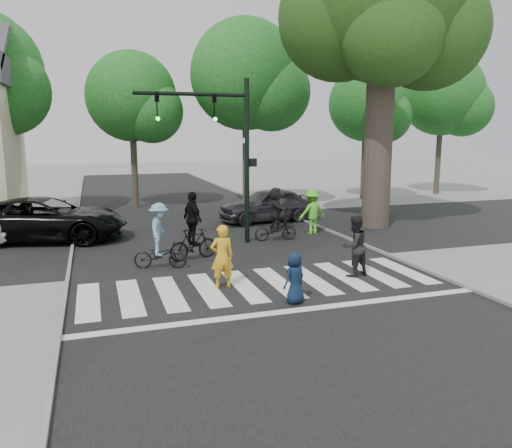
{
  "coord_description": "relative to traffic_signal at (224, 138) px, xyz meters",
  "views": [
    {
      "loc": [
        -4.23,
        -11.4,
        4.07
      ],
      "look_at": [
        0.5,
        3.0,
        1.3
      ],
      "focal_mm": 35.0,
      "sensor_mm": 36.0,
      "label": 1
    }
  ],
  "objects": [
    {
      "name": "bg_tree_3",
      "position": [
        3.95,
        9.07,
        3.04
      ],
      "size": [
        6.3,
        6.0,
        10.2
      ],
      "color": "brown",
      "rests_on": "ground"
    },
    {
      "name": "pedestrian_adult",
      "position": [
        2.43,
        -5.26,
        -3.01
      ],
      "size": [
        1.0,
        0.87,
        1.77
      ],
      "primitive_type": "imported",
      "rotation": [
        0.0,
        0.0,
        3.39
      ],
      "color": "black",
      "rests_on": "ground"
    },
    {
      "name": "traffic_signal",
      "position": [
        0.0,
        0.0,
        0.0
      ],
      "size": [
        4.45,
        0.29,
        6.0
      ],
      "color": "black",
      "rests_on": "ground"
    },
    {
      "name": "pedestrian_child",
      "position": [
        -0.09,
        -6.91,
        -3.27
      ],
      "size": [
        0.73,
        0.62,
        1.27
      ],
      "primitive_type": "imported",
      "rotation": [
        0.0,
        0.0,
        3.56
      ],
      "color": "#0E1F3A",
      "rests_on": "ground"
    },
    {
      "name": "bystander_hivis",
      "position": [
        3.86,
        0.75,
        -2.99
      ],
      "size": [
        1.25,
        0.81,
        1.82
      ],
      "primitive_type": "imported",
      "rotation": [
        0.0,
        0.0,
        3.26
      ],
      "color": "#55D227",
      "rests_on": "ground"
    },
    {
      "name": "bg_tree_2",
      "position": [
        -2.11,
        10.42,
        1.88
      ],
      "size": [
        5.04,
        4.8,
        8.4
      ],
      "color": "brown",
      "rests_on": "ground"
    },
    {
      "name": "road_cross",
      "position": [
        -0.35,
        1.8,
        -3.89
      ],
      "size": [
        70.0,
        10.0,
        0.01
      ],
      "primitive_type": "cube",
      "color": "black",
      "rests_on": "ground"
    },
    {
      "name": "cyclist_left",
      "position": [
        -2.76,
        -2.69,
        -3.03
      ],
      "size": [
        1.69,
        1.16,
        2.02
      ],
      "color": "black",
      "rests_on": "ground"
    },
    {
      "name": "cyclist_right",
      "position": [
        1.97,
        -0.04,
        -2.98
      ],
      "size": [
        1.67,
        1.55,
        2.05
      ],
      "color": "black",
      "rests_on": "ground"
    },
    {
      "name": "bg_tree_4",
      "position": [
        11.88,
        9.93,
        1.73
      ],
      "size": [
        4.83,
        4.6,
        8.15
      ],
      "color": "brown",
      "rests_on": "ground"
    },
    {
      "name": "crosswalk",
      "position": [
        -0.35,
        -5.54,
        -3.89
      ],
      "size": [
        10.0,
        3.85,
        0.01
      ],
      "color": "silver",
      "rests_on": "ground"
    },
    {
      "name": "road_stem",
      "position": [
        -0.35,
        -1.2,
        -3.9
      ],
      "size": [
        10.0,
        70.0,
        0.01
      ],
      "primitive_type": "cube",
      "color": "black",
      "rests_on": "ground"
    },
    {
      "name": "car_suv",
      "position": [
        -6.38,
        2.67,
        -3.06
      ],
      "size": [
        6.49,
        4.04,
        1.67
      ],
      "primitive_type": "imported",
      "rotation": [
        0.0,
        0.0,
        1.35
      ],
      "color": "black",
      "rests_on": "ground"
    },
    {
      "name": "curb_right",
      "position": [
        4.7,
        -1.2,
        -3.85
      ],
      "size": [
        0.1,
        70.0,
        0.1
      ],
      "primitive_type": "cube",
      "color": "gray",
      "rests_on": "ground"
    },
    {
      "name": "bg_tree_5",
      "position": [
        17.92,
        10.5,
        2.46
      ],
      "size": [
        5.67,
        5.4,
        9.3
      ],
      "color": "brown",
      "rests_on": "ground"
    },
    {
      "name": "curb_left",
      "position": [
        -5.4,
        -1.2,
        -3.85
      ],
      "size": [
        0.1,
        70.0,
        0.1
      ],
      "primitive_type": "cube",
      "color": "gray",
      "rests_on": "ground"
    },
    {
      "name": "cyclist_mid",
      "position": [
        -1.59,
        -1.95,
        -2.99
      ],
      "size": [
        1.77,
        1.12,
        2.23
      ],
      "color": "black",
      "rests_on": "ground"
    },
    {
      "name": "eucalyptus",
      "position": [
        7.18,
        1.47,
        5.18
      ],
      "size": [
        8.3,
        7.2,
        13.0
      ],
      "color": "brown",
      "rests_on": "ground"
    },
    {
      "name": "pedestrian_woman",
      "position": [
        -1.45,
        -5.17,
        -3.04
      ],
      "size": [
        0.63,
        0.42,
        1.71
      ],
      "primitive_type": "imported",
      "rotation": [
        0.0,
        0.0,
        3.16
      ],
      "color": "gold",
      "rests_on": "ground"
    },
    {
      "name": "bystander_dark",
      "position": [
        2.93,
        1.81,
        -3.04
      ],
      "size": [
        0.71,
        0.56,
        1.72
      ],
      "primitive_type": "imported",
      "rotation": [
        0.0,
        0.0,
        2.88
      ],
      "color": "black",
      "rests_on": "ground"
    },
    {
      "name": "car_grey",
      "position": [
        3.1,
        4.05,
        -3.13
      ],
      "size": [
        4.71,
        2.28,
        1.55
      ],
      "primitive_type": "imported",
      "rotation": [
        0.0,
        0.0,
        -1.47
      ],
      "color": "#313035",
      "rests_on": "ground"
    },
    {
      "name": "ground",
      "position": [
        -0.35,
        -6.2,
        -3.9
      ],
      "size": [
        120.0,
        120.0,
        0.0
      ],
      "primitive_type": "plane",
      "color": "gray",
      "rests_on": "ground"
    }
  ]
}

